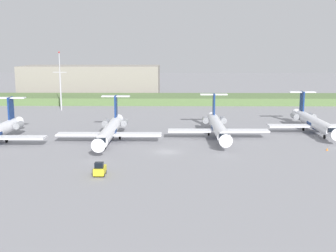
{
  "coord_description": "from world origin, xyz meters",
  "views": [
    {
      "loc": [
        1.06,
        -83.54,
        20.24
      ],
      "look_at": [
        0.0,
        12.46,
        3.0
      ],
      "focal_mm": 46.34,
      "sensor_mm": 36.0,
      "label": 1
    }
  ],
  "objects_px": {
    "regional_jet_fourth": "(314,122)",
    "safety_cone_front_marker": "(327,149)",
    "baggage_tug": "(100,169)",
    "antenna_mast": "(60,86)",
    "regional_jet_second": "(110,130)",
    "regional_jet_third": "(218,126)"
  },
  "relations": [
    {
      "from": "regional_jet_fourth",
      "to": "safety_cone_front_marker",
      "type": "distance_m",
      "value": 20.04
    },
    {
      "from": "regional_jet_fourth",
      "to": "baggage_tug",
      "type": "bearing_deg",
      "value": -141.04
    },
    {
      "from": "antenna_mast",
      "to": "safety_cone_front_marker",
      "type": "xyz_separation_m",
      "value": [
        67.95,
        -56.6,
        -7.77
      ]
    },
    {
      "from": "regional_jet_fourth",
      "to": "safety_cone_front_marker",
      "type": "bearing_deg",
      "value": -99.96
    },
    {
      "from": "baggage_tug",
      "to": "regional_jet_second",
      "type": "bearing_deg",
      "value": 94.48
    },
    {
      "from": "regional_jet_third",
      "to": "safety_cone_front_marker",
      "type": "distance_m",
      "value": 24.57
    },
    {
      "from": "regional_jet_second",
      "to": "regional_jet_fourth",
      "type": "xyz_separation_m",
      "value": [
        48.33,
        10.94,
        0.0
      ]
    },
    {
      "from": "baggage_tug",
      "to": "safety_cone_front_marker",
      "type": "height_order",
      "value": "baggage_tug"
    },
    {
      "from": "regional_jet_second",
      "to": "regional_jet_third",
      "type": "xyz_separation_m",
      "value": [
        24.21,
        4.41,
        0.0
      ]
    },
    {
      "from": "antenna_mast",
      "to": "baggage_tug",
      "type": "xyz_separation_m",
      "value": [
        25.14,
        -74.4,
        -7.04
      ]
    },
    {
      "from": "regional_jet_third",
      "to": "regional_jet_fourth",
      "type": "height_order",
      "value": "same"
    },
    {
      "from": "antenna_mast",
      "to": "baggage_tug",
      "type": "distance_m",
      "value": 78.85
    },
    {
      "from": "regional_jet_fourth",
      "to": "antenna_mast",
      "type": "distance_m",
      "value": 80.6
    },
    {
      "from": "regional_jet_fourth",
      "to": "baggage_tug",
      "type": "xyz_separation_m",
      "value": [
        -46.26,
        -37.41,
        -1.53
      ]
    },
    {
      "from": "regional_jet_third",
      "to": "antenna_mast",
      "type": "xyz_separation_m",
      "value": [
        -47.27,
        43.52,
        5.51
      ]
    },
    {
      "from": "regional_jet_second",
      "to": "regional_jet_third",
      "type": "bearing_deg",
      "value": 10.33
    },
    {
      "from": "regional_jet_fourth",
      "to": "regional_jet_third",
      "type": "bearing_deg",
      "value": -164.85
    },
    {
      "from": "regional_jet_third",
      "to": "antenna_mast",
      "type": "height_order",
      "value": "antenna_mast"
    },
    {
      "from": "regional_jet_second",
      "to": "regional_jet_fourth",
      "type": "height_order",
      "value": "same"
    },
    {
      "from": "baggage_tug",
      "to": "safety_cone_front_marker",
      "type": "bearing_deg",
      "value": 22.57
    },
    {
      "from": "regional_jet_third",
      "to": "safety_cone_front_marker",
      "type": "xyz_separation_m",
      "value": [
        20.68,
        -13.08,
        -2.26
      ]
    },
    {
      "from": "regional_jet_third",
      "to": "antenna_mast",
      "type": "bearing_deg",
      "value": 137.36
    }
  ]
}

